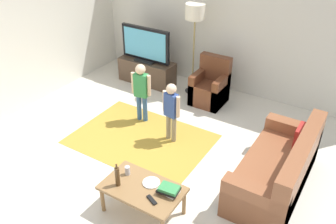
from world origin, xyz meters
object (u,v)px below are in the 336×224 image
at_px(couch, 280,171).
at_px(tv_remote, 152,200).
at_px(child_center, 171,107).
at_px(soda_can, 128,170).
at_px(plate, 151,183).
at_px(floor_lamp, 195,17).
at_px(tv, 145,45).
at_px(armchair, 211,88).
at_px(bottle, 117,176).
at_px(coffee_table, 143,190).
at_px(book_stack, 169,190).
at_px(tv_stand, 147,72).
at_px(child_near_tv, 141,88).

distance_m(couch, tv_remote, 1.83).
height_order(couch, child_center, child_center).
relative_size(soda_can, plate, 0.55).
distance_m(floor_lamp, tv_remote, 3.71).
xyz_separation_m(tv, couch, (3.36, -1.67, -0.56)).
xyz_separation_m(armchair, bottle, (0.26, -3.12, 0.26)).
xyz_separation_m(couch, coffee_table, (-1.32, -1.34, 0.08)).
distance_m(coffee_table, plate, 0.14).
bearing_deg(floor_lamp, couch, -38.17).
relative_size(book_stack, plate, 1.27).
height_order(tv_stand, book_stack, book_stack).
xyz_separation_m(coffee_table, tv_remote, (0.22, -0.12, 0.06)).
distance_m(tv_stand, floor_lamp, 1.65).
height_order(floor_lamp, bottle, floor_lamp).
xyz_separation_m(child_center, bottle, (0.24, -1.65, -0.06)).
bearing_deg(child_center, child_near_tv, 162.08).
height_order(couch, plate, couch).
bearing_deg(coffee_table, plate, 67.27).
bearing_deg(tv_remote, tv, 150.40).
relative_size(tv_remote, plate, 0.77).
distance_m(tv, plate, 3.60).
distance_m(coffee_table, bottle, 0.36).
bearing_deg(bottle, child_near_tv, 117.61).
distance_m(child_center, bottle, 1.67).
xyz_separation_m(armchair, floor_lamp, (-0.49, 0.19, 1.25)).
bearing_deg(floor_lamp, plate, -70.56).
height_order(armchair, child_center, child_center).
height_order(couch, tv_remote, couch).
bearing_deg(tv_stand, coffee_table, -56.10).
bearing_deg(tv_stand, tv, -90.00).
xyz_separation_m(book_stack, soda_can, (-0.62, 0.01, 0.01)).
distance_m(tv_stand, tv, 0.60).
bearing_deg(tv_remote, armchair, 128.30).
bearing_deg(couch, plate, -135.96).
xyz_separation_m(tv, bottle, (1.76, -3.14, -0.29)).
bearing_deg(tv, child_near_tv, -58.20).
relative_size(tv_stand, tv, 1.09).
bearing_deg(child_near_tv, plate, -51.37).
bearing_deg(coffee_table, tv_stand, 123.90).
xyz_separation_m(floor_lamp, soda_can, (0.73, -3.09, -1.06)).
relative_size(child_center, book_stack, 3.66).
bearing_deg(plate, child_center, 112.14).
bearing_deg(book_stack, coffee_table, -163.46).
height_order(tv, floor_lamp, floor_lamp).
bearing_deg(plate, floor_lamp, 109.44).
bearing_deg(coffee_table, soda_can, 161.57).
bearing_deg(child_near_tv, floor_lamp, 80.59).
distance_m(tv, couch, 3.79).
relative_size(armchair, book_stack, 3.21).
bearing_deg(floor_lamp, bottle, -77.18).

